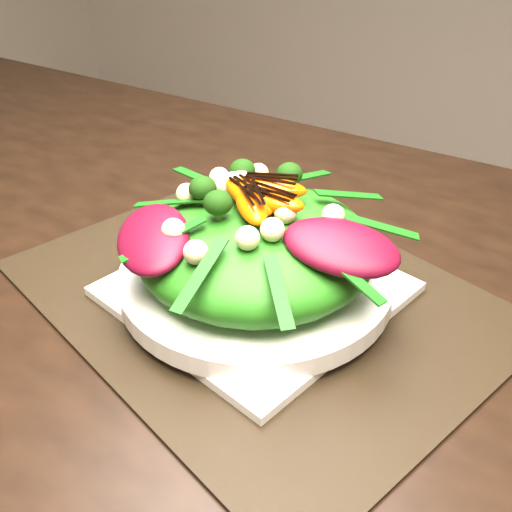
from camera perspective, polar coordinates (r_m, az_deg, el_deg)
The scene contains 10 objects.
dining_table at distance 0.75m, azimuth -18.22°, elevation 1.15°, with size 1.60×0.90×0.75m, color black.
placemat at distance 0.60m, azimuth 0.00°, elevation -3.65°, with size 0.45×0.34×0.00m, color black.
plate_base at distance 0.59m, azimuth 0.00°, elevation -3.16°, with size 0.24×0.24×0.01m, color white.
salad_bowl at distance 0.58m, azimuth 0.00°, elevation -2.03°, with size 0.26×0.26×0.02m, color white.
lettuce_mound at distance 0.56m, azimuth 0.00°, elevation 0.97°, with size 0.23×0.23×0.08m, color #276C14.
radicchio_leaf at distance 0.50m, azimuth 8.14°, elevation 0.85°, with size 0.10×0.06×0.02m, color #480717.
orange_segment at distance 0.56m, azimuth -0.01°, elevation 6.30°, with size 0.07×0.03×0.02m, color #FF4A04.
broccoli_floret at distance 0.60m, azimuth -2.16°, elevation 8.28°, with size 0.04×0.04×0.04m, color black.
macadamia_nut at distance 0.49m, azimuth 1.52°, elevation 0.99°, with size 0.02×0.02×0.02m, color beige.
balsamic_drizzle at distance 0.56m, azimuth -0.01°, elevation 7.18°, with size 0.05×0.00×0.00m, color black.
Camera 1 is at (0.52, -0.39, 1.11)m, focal length 42.00 mm.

